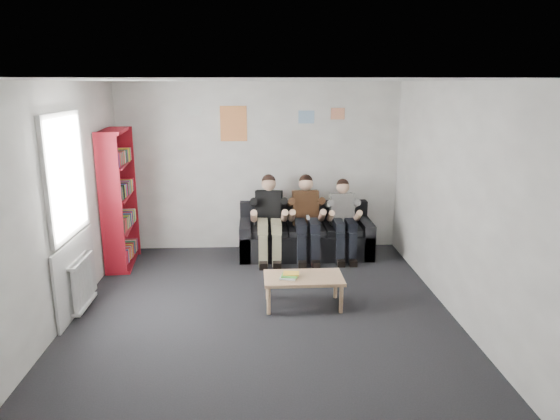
# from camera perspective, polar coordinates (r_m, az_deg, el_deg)

# --- Properties ---
(room_shell) EXTENTS (5.00, 5.00, 5.00)m
(room_shell) POSITION_cam_1_polar(r_m,az_deg,el_deg) (5.64, -2.15, 0.77)
(room_shell) COLOR black
(room_shell) RESTS_ON ground
(sofa) EXTENTS (2.07, 0.85, 0.80)m
(sofa) POSITION_cam_1_polar(r_m,az_deg,el_deg) (7.99, 2.88, -3.05)
(sofa) COLOR black
(sofa) RESTS_ON ground
(bookshelf) EXTENTS (0.31, 0.92, 2.04)m
(bookshelf) POSITION_cam_1_polar(r_m,az_deg,el_deg) (7.71, -17.88, 1.22)
(bookshelf) COLOR maroon
(bookshelf) RESTS_ON ground
(coffee_table) EXTENTS (0.96, 0.53, 0.38)m
(coffee_table) POSITION_cam_1_polar(r_m,az_deg,el_deg) (6.15, 2.70, -8.00)
(coffee_table) COLOR tan
(coffee_table) RESTS_ON ground
(game_cases) EXTENTS (0.23, 0.20, 0.05)m
(game_cases) POSITION_cam_1_polar(r_m,az_deg,el_deg) (6.09, 1.10, -7.50)
(game_cases) COLOR silver
(game_cases) RESTS_ON coffee_table
(person_left) EXTENTS (0.41, 0.87, 1.31)m
(person_left) POSITION_cam_1_polar(r_m,az_deg,el_deg) (7.67, -1.25, -1.02)
(person_left) COLOR black
(person_left) RESTS_ON sofa
(person_middle) EXTENTS (0.40, 0.87, 1.30)m
(person_middle) POSITION_cam_1_polar(r_m,az_deg,el_deg) (7.71, 3.05, -0.98)
(person_middle) COLOR #54311C
(person_middle) RESTS_ON sofa
(person_right) EXTENTS (0.37, 0.79, 1.23)m
(person_right) POSITION_cam_1_polar(r_m,az_deg,el_deg) (7.80, 7.28, -1.10)
(person_right) COLOR silver
(person_right) RESTS_ON sofa
(radiator) EXTENTS (0.10, 0.64, 0.60)m
(radiator) POSITION_cam_1_polar(r_m,az_deg,el_deg) (6.49, -21.62, -7.71)
(radiator) COLOR silver
(radiator) RESTS_ON ground
(window) EXTENTS (0.05, 1.30, 2.36)m
(window) POSITION_cam_1_polar(r_m,az_deg,el_deg) (6.30, -22.82, -1.94)
(window) COLOR white
(window) RESTS_ON room_shell
(poster_large) EXTENTS (0.42, 0.01, 0.55)m
(poster_large) POSITION_cam_1_polar(r_m,az_deg,el_deg) (8.00, -5.33, 9.80)
(poster_large) COLOR gold
(poster_large) RESTS_ON room_shell
(poster_blue) EXTENTS (0.25, 0.01, 0.20)m
(poster_blue) POSITION_cam_1_polar(r_m,az_deg,el_deg) (8.03, 3.02, 10.57)
(poster_blue) COLOR #4097DB
(poster_blue) RESTS_ON room_shell
(poster_pink) EXTENTS (0.22, 0.01, 0.18)m
(poster_pink) POSITION_cam_1_polar(r_m,az_deg,el_deg) (8.09, 6.62, 10.88)
(poster_pink) COLOR #BF3B7C
(poster_pink) RESTS_ON room_shell
(poster_sign) EXTENTS (0.20, 0.01, 0.14)m
(poster_sign) POSITION_cam_1_polar(r_m,az_deg,el_deg) (8.04, -9.72, 11.11)
(poster_sign) COLOR white
(poster_sign) RESTS_ON room_shell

